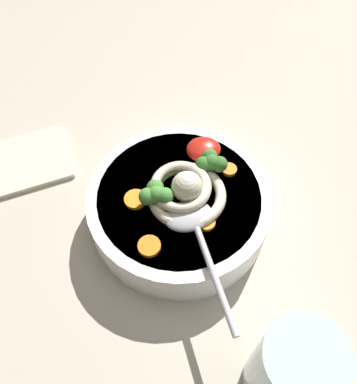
% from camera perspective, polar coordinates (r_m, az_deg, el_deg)
% --- Properties ---
extents(table_slab, '(1.24, 1.24, 0.03)m').
position_cam_1_polar(table_slab, '(0.58, 1.89, -4.30)').
color(table_slab, '#BCB29E').
rests_on(table_slab, ground).
extents(soup_bowl, '(0.24, 0.24, 0.06)m').
position_cam_1_polar(soup_bowl, '(0.54, -0.00, -1.73)').
color(soup_bowl, white).
rests_on(soup_bowl, table_slab).
extents(noodle_pile, '(0.11, 0.11, 0.04)m').
position_cam_1_polar(noodle_pile, '(0.50, 0.98, 0.14)').
color(noodle_pile, beige).
rests_on(noodle_pile, soup_bowl).
extents(soup_spoon, '(0.06, 0.17, 0.02)m').
position_cam_1_polar(soup_spoon, '(0.48, 1.90, -4.80)').
color(soup_spoon, '#B7B7BC').
rests_on(soup_spoon, soup_bowl).
extents(chili_sauce_dollop, '(0.05, 0.04, 0.02)m').
position_cam_1_polar(chili_sauce_dollop, '(0.54, 3.61, 6.12)').
color(chili_sauce_dollop, red).
rests_on(chili_sauce_dollop, soup_bowl).
extents(broccoli_floret_left, '(0.04, 0.04, 0.03)m').
position_cam_1_polar(broccoli_floret_left, '(0.49, -3.24, -0.29)').
color(broccoli_floret_left, '#7A9E60').
rests_on(broccoli_floret_left, soup_bowl).
extents(broccoli_floret_center, '(0.04, 0.04, 0.03)m').
position_cam_1_polar(broccoli_floret_center, '(0.52, 4.67, 4.27)').
color(broccoli_floret_center, '#7A9E60').
rests_on(broccoli_floret_center, soup_bowl).
extents(carrot_slice_front, '(0.02, 0.02, 0.01)m').
position_cam_1_polar(carrot_slice_front, '(0.49, 4.00, -4.41)').
color(carrot_slice_front, orange).
rests_on(carrot_slice_front, soup_bowl).
extents(carrot_slice_rear, '(0.03, 0.03, 0.01)m').
position_cam_1_polar(carrot_slice_rear, '(0.51, -6.18, -1.07)').
color(carrot_slice_rear, orange).
rests_on(carrot_slice_rear, soup_bowl).
extents(carrot_slice_beside_chili, '(0.02, 0.02, 0.01)m').
position_cam_1_polar(carrot_slice_beside_chili, '(0.54, 7.26, 3.20)').
color(carrot_slice_beside_chili, orange).
rests_on(carrot_slice_beside_chili, soup_bowl).
extents(carrot_slice_beside_noodles, '(0.03, 0.03, 0.01)m').
position_cam_1_polar(carrot_slice_beside_noodles, '(0.47, -4.21, -7.76)').
color(carrot_slice_beside_noodles, orange).
rests_on(carrot_slice_beside_noodles, soup_bowl).
extents(drinking_glass, '(0.08, 0.08, 0.13)m').
position_cam_1_polar(drinking_glass, '(0.44, 15.90, -23.49)').
color(drinking_glass, silver).
rests_on(drinking_glass, table_slab).
extents(folded_napkin, '(0.19, 0.14, 0.01)m').
position_cam_1_polar(folded_napkin, '(0.66, -22.89, 3.43)').
color(folded_napkin, beige).
rests_on(folded_napkin, table_slab).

